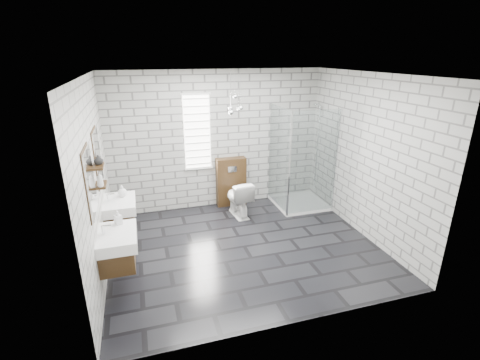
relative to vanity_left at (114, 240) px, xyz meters
name	(u,v)px	position (x,y,z in m)	size (l,w,h in m)	color
floor	(244,247)	(1.91, 0.57, -0.77)	(4.20, 3.60, 0.02)	black
ceiling	(245,74)	(1.91, 0.57, 1.95)	(4.20, 3.60, 0.02)	white
wall_back	(217,141)	(1.91, 2.38, 0.59)	(4.20, 0.02, 2.70)	#A8A7A2
wall_front	(297,220)	(1.91, -1.24, 0.59)	(4.20, 0.02, 2.70)	#A8A7A2
wall_left	(94,182)	(-0.20, 0.57, 0.59)	(0.02, 3.60, 2.70)	#A8A7A2
wall_right	(366,157)	(4.02, 0.57, 0.59)	(0.02, 3.60, 2.70)	#A8A7A2
vanity_left	(114,240)	(0.00, 0.00, 0.00)	(0.47, 0.70, 1.57)	#3B2712
vanity_right	(117,206)	(0.00, 1.07, 0.00)	(0.47, 0.70, 1.57)	#3B2712
shelf_lower	(101,185)	(-0.12, 0.52, 0.56)	(0.14, 0.30, 0.03)	#3B2712
shelf_upper	(98,166)	(-0.12, 0.52, 0.82)	(0.14, 0.30, 0.03)	#3B2712
window	(197,132)	(1.51, 2.36, 0.79)	(0.56, 0.05, 1.48)	white
cistern_panel	(231,182)	(2.15, 2.27, -0.26)	(0.60, 0.20, 1.00)	#3B2712
flush_plate	(232,169)	(2.15, 2.17, 0.04)	(0.18, 0.01, 0.12)	silver
shower_enclosure	(298,184)	(3.41, 1.76, -0.25)	(1.00, 1.00, 2.03)	white
pendant_cluster	(235,106)	(2.15, 1.94, 1.32)	(0.29, 0.26, 0.76)	silver
toilet	(238,198)	(2.15, 1.74, -0.40)	(0.40, 0.70, 0.71)	white
soap_bottle_a	(118,218)	(0.06, 0.24, 0.19)	(0.09, 0.09, 0.19)	#B2B2B2
soap_bottle_b	(122,191)	(0.09, 1.21, 0.18)	(0.14, 0.14, 0.18)	#B2B2B2
soap_bottle_c	(100,179)	(-0.11, 0.41, 0.68)	(0.08, 0.08, 0.20)	#B2B2B2
vase	(98,160)	(-0.11, 0.56, 0.90)	(0.12, 0.12, 0.13)	#B2B2B2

